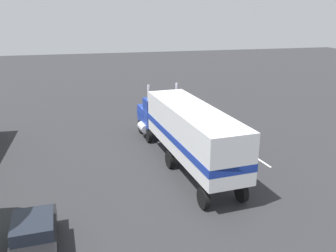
{
  "coord_description": "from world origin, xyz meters",
  "views": [
    {
      "loc": [
        -26.09,
        5.38,
        9.75
      ],
      "look_at": [
        -1.89,
        -0.41,
        1.6
      ],
      "focal_mm": 38.09,
      "sensor_mm": 36.0,
      "label": 1
    }
  ],
  "objects": [
    {
      "name": "lane_stripe_near",
      "position": [
        -0.36,
        -3.5,
        0.01
      ],
      "size": [
        4.4,
        0.37,
        0.01
      ],
      "primitive_type": "cube",
      "rotation": [
        0.0,
        0.0,
        0.05
      ],
      "color": "silver",
      "rests_on": "ground_plane"
    },
    {
      "name": "semi_truck",
      "position": [
        -5.34,
        -0.73,
        2.52
      ],
      "size": [
        14.34,
        4.12,
        4.5
      ],
      "color": "#193399",
      "rests_on": "ground_plane"
    },
    {
      "name": "ground_plane",
      "position": [
        0.0,
        0.0,
        0.0
      ],
      "size": [
        120.0,
        120.0,
        0.0
      ],
      "primitive_type": "plane",
      "color": "#2D2D30"
    },
    {
      "name": "lane_stripe_mid",
      "position": [
        -4.93,
        -5.78,
        0.01
      ],
      "size": [
        4.39,
        0.68,
        0.01
      ],
      "primitive_type": "cube",
      "rotation": [
        0.0,
        0.0,
        0.12
      ],
      "color": "silver",
      "rests_on": "ground_plane"
    },
    {
      "name": "parked_car",
      "position": [
        -12.62,
        7.84,
        0.81
      ],
      "size": [
        4.51,
        2.09,
        1.57
      ],
      "color": "black",
      "rests_on": "ground_plane"
    },
    {
      "name": "person_bystander",
      "position": [
        -3.39,
        -2.86,
        0.89
      ],
      "size": [
        0.34,
        0.46,
        1.63
      ],
      "color": "#2D3347",
      "rests_on": "ground_plane"
    },
    {
      "name": "motorcycle",
      "position": [
        -4.97,
        -4.18,
        0.48
      ],
      "size": [
        2.09,
        0.51,
        1.12
      ],
      "color": "black",
      "rests_on": "ground_plane"
    }
  ]
}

